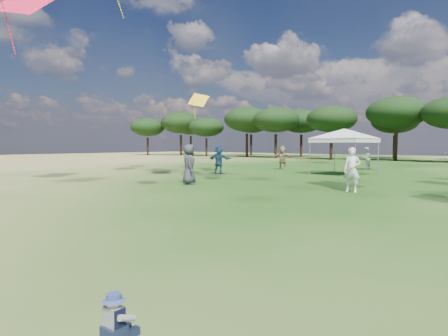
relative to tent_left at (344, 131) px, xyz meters
The scene contains 2 objects.
tent_left is the anchor object (origin of this frame).
toddler 21.28m from the tent_left, 74.20° to the right, with size 0.31×0.34×0.46m.
Camera 1 is at (3.47, -0.01, 1.87)m, focal length 30.00 mm.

